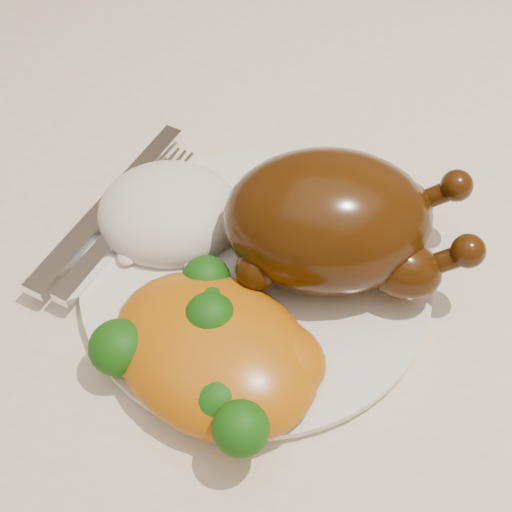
% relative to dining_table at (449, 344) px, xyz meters
% --- Properties ---
extents(dining_table, '(1.60, 0.90, 0.76)m').
position_rel_dining_table_xyz_m(dining_table, '(0.00, 0.00, 0.00)').
color(dining_table, brown).
rests_on(dining_table, floor).
extents(tablecloth, '(1.73, 1.03, 0.18)m').
position_rel_dining_table_xyz_m(tablecloth, '(0.00, 0.00, 0.07)').
color(tablecloth, white).
rests_on(tablecloth, dining_table).
extents(dinner_plate, '(0.25, 0.25, 0.01)m').
position_rel_dining_table_xyz_m(dinner_plate, '(-0.15, -0.08, 0.11)').
color(dinner_plate, white).
rests_on(dinner_plate, tablecloth).
extents(roast_chicken, '(0.19, 0.16, 0.09)m').
position_rel_dining_table_xyz_m(roast_chicken, '(-0.10, -0.05, 0.16)').
color(roast_chicken, '#422207').
rests_on(roast_chicken, dinner_plate).
extents(rice_mound, '(0.13, 0.13, 0.06)m').
position_rel_dining_table_xyz_m(rice_mound, '(-0.23, -0.06, 0.12)').
color(rice_mound, white).
rests_on(rice_mound, dinner_plate).
extents(mac_and_cheese, '(0.17, 0.14, 0.06)m').
position_rel_dining_table_xyz_m(mac_and_cheese, '(-0.14, -0.16, 0.13)').
color(mac_and_cheese, orange).
rests_on(mac_and_cheese, dinner_plate).
extents(cutlery, '(0.04, 0.19, 0.01)m').
position_rel_dining_table_xyz_m(cutlery, '(-0.26, -0.10, 0.12)').
color(cutlery, silver).
rests_on(cutlery, dinner_plate).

